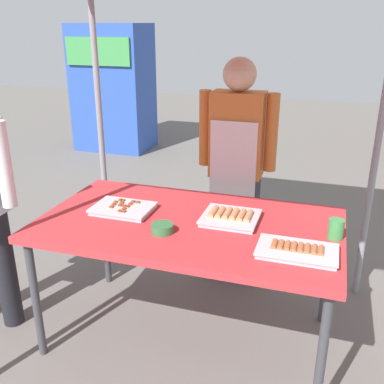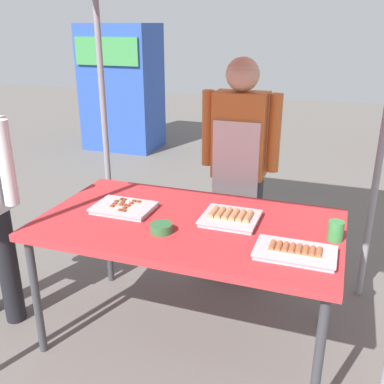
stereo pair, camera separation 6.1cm
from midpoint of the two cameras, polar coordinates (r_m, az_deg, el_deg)
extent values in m
plane|color=#66605B|center=(2.76, -1.00, -18.07)|extent=(18.00, 18.00, 0.00)
cube|color=#C63338|center=(2.37, -1.11, -4.25)|extent=(1.60, 0.90, 0.04)
cylinder|color=#3F3F44|center=(2.58, -20.20, -12.92)|extent=(0.04, 0.04, 0.71)
cylinder|color=#3F3F44|center=(2.15, 15.52, -20.18)|extent=(0.04, 0.04, 0.71)
cylinder|color=#3F3F44|center=(3.14, -11.67, -5.69)|extent=(0.04, 0.04, 0.71)
cylinder|color=#3F3F44|center=(2.79, 16.45, -9.79)|extent=(0.04, 0.04, 0.71)
cylinder|color=gray|center=(3.34, -12.33, 8.80)|extent=(0.04, 0.04, 2.12)
cylinder|color=gray|center=(2.92, 22.34, 5.95)|extent=(0.04, 0.04, 2.12)
cube|color=silver|center=(2.37, 4.25, -3.52)|extent=(0.28, 0.26, 0.02)
cube|color=silver|center=(2.36, 4.27, -3.17)|extent=(0.30, 0.27, 0.01)
cylinder|color=tan|center=(2.38, 2.04, -2.63)|extent=(0.03, 0.13, 0.03)
cylinder|color=tan|center=(2.37, 2.93, -2.74)|extent=(0.03, 0.13, 0.03)
cylinder|color=tan|center=(2.36, 3.82, -2.86)|extent=(0.03, 0.13, 0.03)
cylinder|color=tan|center=(2.36, 4.72, -2.97)|extent=(0.03, 0.13, 0.03)
cylinder|color=tan|center=(2.35, 5.63, -3.08)|extent=(0.03, 0.13, 0.03)
cylinder|color=tan|center=(2.34, 6.55, -3.19)|extent=(0.03, 0.13, 0.03)
cube|color=silver|center=(2.51, -9.58, -2.28)|extent=(0.32, 0.23, 0.02)
cube|color=silver|center=(2.51, -9.60, -1.94)|extent=(0.33, 0.24, 0.01)
cylinder|color=tan|center=(2.45, -10.37, -2.48)|extent=(0.20, 0.01, 0.01)
cube|color=brown|center=(2.43, -9.52, -2.60)|extent=(0.02, 0.02, 0.02)
cube|color=brown|center=(2.44, -9.99, -2.53)|extent=(0.02, 0.02, 0.02)
cylinder|color=tan|center=(2.48, -9.98, -2.17)|extent=(0.20, 0.01, 0.01)
cube|color=brown|center=(2.50, -11.04, -2.01)|extent=(0.02, 0.02, 0.02)
cube|color=brown|center=(2.47, -9.45, -2.24)|extent=(0.02, 0.02, 0.02)
cylinder|color=tan|center=(2.51, -9.61, -1.86)|extent=(0.20, 0.01, 0.01)
cube|color=brown|center=(2.49, -9.01, -1.94)|extent=(0.02, 0.02, 0.02)
cube|color=brown|center=(2.51, -9.96, -1.81)|extent=(0.02, 0.02, 0.02)
cube|color=brown|center=(2.53, -10.75, -1.70)|extent=(0.02, 0.02, 0.02)
cube|color=brown|center=(2.50, -9.45, -1.88)|extent=(0.02, 0.02, 0.02)
cylinder|color=tan|center=(2.54, -9.24, -1.56)|extent=(0.20, 0.01, 0.01)
cube|color=brown|center=(2.55, -9.73, -1.49)|extent=(0.02, 0.02, 0.02)
cube|color=brown|center=(2.56, -10.51, -1.39)|extent=(0.02, 0.02, 0.02)
cube|color=brown|center=(2.52, -8.64, -1.64)|extent=(0.02, 0.02, 0.02)
cylinder|color=tan|center=(2.57, -8.88, -1.27)|extent=(0.20, 0.01, 0.01)
cube|color=brown|center=(2.59, -9.87, -1.13)|extent=(0.02, 0.02, 0.02)
cube|color=brown|center=(2.55, -8.28, -1.35)|extent=(0.02, 0.02, 0.02)
cube|color=brown|center=(2.54, -7.67, -1.43)|extent=(0.02, 0.02, 0.02)
cube|color=brown|center=(2.58, -9.56, -1.18)|extent=(0.02, 0.02, 0.02)
cube|color=silver|center=(2.08, 12.57, -7.65)|extent=(0.35, 0.20, 0.02)
cube|color=silver|center=(2.08, 12.61, -7.27)|extent=(0.36, 0.21, 0.01)
cylinder|color=#B7663D|center=(2.08, 9.75, -6.73)|extent=(0.03, 0.08, 0.03)
cylinder|color=#B7663D|center=(2.08, 10.56, -6.83)|extent=(0.03, 0.08, 0.03)
cylinder|color=#B7663D|center=(2.08, 11.39, -6.93)|extent=(0.03, 0.08, 0.03)
cylinder|color=#B7663D|center=(2.07, 12.21, -7.03)|extent=(0.03, 0.08, 0.03)
cylinder|color=#B7663D|center=(2.07, 13.04, -7.13)|extent=(0.03, 0.08, 0.03)
cylinder|color=#B7663D|center=(2.07, 13.87, -7.23)|extent=(0.03, 0.08, 0.03)
cylinder|color=#B7663D|center=(2.07, 14.69, -7.32)|extent=(0.03, 0.08, 0.03)
cylinder|color=#B7663D|center=(2.07, 15.52, -7.41)|extent=(0.03, 0.08, 0.03)
cylinder|color=#33723F|center=(2.24, -4.64, -4.70)|extent=(0.11, 0.11, 0.05)
cylinder|color=#3F994C|center=(2.26, 17.36, -4.61)|extent=(0.08, 0.08, 0.10)
cylinder|color=#333842|center=(3.16, 2.94, -4.34)|extent=(0.12, 0.12, 0.78)
cylinder|color=#333842|center=(3.11, 6.86, -4.85)|extent=(0.12, 0.12, 0.78)
cube|color=#CC7233|center=(2.91, 5.29, 7.38)|extent=(0.34, 0.20, 0.55)
cube|color=white|center=(2.84, 4.70, 4.17)|extent=(0.30, 0.02, 0.50)
cylinder|color=#CC7233|center=(2.95, 1.11, 8.24)|extent=(0.08, 0.08, 0.50)
cylinder|color=#CC7233|center=(2.86, 9.64, 7.53)|extent=(0.08, 0.08, 0.50)
sphere|color=#D8B293|center=(2.84, 5.56, 14.92)|extent=(0.21, 0.21, 0.21)
cylinder|color=black|center=(2.89, -23.51, -9.18)|extent=(0.12, 0.12, 0.74)
cylinder|color=white|center=(2.57, -23.77, 3.22)|extent=(0.08, 0.08, 0.47)
cube|color=#2D51B2|center=(6.56, -10.38, 13.06)|extent=(1.03, 0.72, 1.74)
cube|color=#3F994C|center=(6.18, -12.42, 17.32)|extent=(0.92, 0.03, 0.36)
camera|label=1|loc=(0.03, -90.75, -0.29)|focal=41.27mm
camera|label=2|loc=(0.03, 89.25, 0.29)|focal=41.27mm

